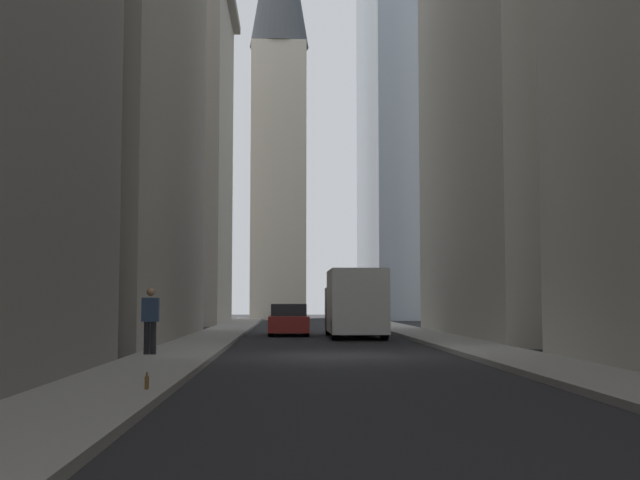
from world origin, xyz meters
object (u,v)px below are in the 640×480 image
at_px(pedestrian, 150,318).
at_px(sedan_red, 289,321).
at_px(delivery_truck, 355,303).
at_px(discarded_bottle, 147,382).

bearing_deg(pedestrian, sedan_red, -13.99).
relative_size(delivery_truck, sedan_red, 1.50).
height_order(delivery_truck, pedestrian, delivery_truck).
xyz_separation_m(delivery_truck, discarded_bottle, (-21.08, 5.14, -1.21)).
xyz_separation_m(sedan_red, pedestrian, (-14.96, 3.73, 0.44)).
bearing_deg(sedan_red, delivery_truck, -130.51).
bearing_deg(delivery_truck, sedan_red, 49.49).
xyz_separation_m(delivery_truck, sedan_red, (2.39, 2.80, -0.80)).
xyz_separation_m(delivery_truck, pedestrian, (-12.57, 6.53, -0.36)).
distance_m(sedan_red, discarded_bottle, 23.59).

